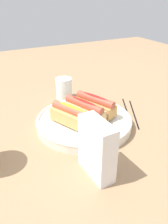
{
  "coord_description": "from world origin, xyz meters",
  "views": [
    {
      "loc": [
        -0.61,
        0.33,
        0.42
      ],
      "look_at": [
        -0.02,
        0.02,
        0.05
      ],
      "focal_mm": 36.93,
      "sensor_mm": 36.0,
      "label": 1
    }
  ],
  "objects_px": {
    "hotdog_front": "(95,104)",
    "water_glass": "(64,89)",
    "hotdog_side": "(72,116)",
    "napkin_box": "(97,149)",
    "serving_bowl": "(84,121)",
    "chopstick_near": "(126,111)",
    "chopstick_far": "(134,113)",
    "hotdog_back": "(84,110)"
  },
  "relations": [
    {
      "from": "hotdog_front",
      "to": "water_glass",
      "type": "distance_m",
      "value": 0.22
    },
    {
      "from": "chopstick_near",
      "to": "serving_bowl",
      "type": "bearing_deg",
      "value": 123.57
    },
    {
      "from": "hotdog_front",
      "to": "hotdog_back",
      "type": "xyz_separation_m",
      "value": [
        -0.02,
        0.05,
        0.0
      ]
    },
    {
      "from": "hotdog_front",
      "to": "water_glass",
      "type": "xyz_separation_m",
      "value": [
        0.22,
        0.02,
        -0.02
      ]
    },
    {
      "from": "napkin_box",
      "to": "serving_bowl",
      "type": "bearing_deg",
      "value": -21.8
    },
    {
      "from": "hotdog_front",
      "to": "hotdog_side",
      "type": "xyz_separation_m",
      "value": [
        -0.04,
        0.1,
        0.0
      ]
    },
    {
      "from": "water_glass",
      "to": "chopstick_far",
      "type": "xyz_separation_m",
      "value": [
        -0.25,
        -0.18,
        -0.04
      ]
    },
    {
      "from": "hotdog_back",
      "to": "chopstick_near",
      "type": "height_order",
      "value": "hotdog_back"
    },
    {
      "from": "hotdog_front",
      "to": "chopstick_far",
      "type": "distance_m",
      "value": 0.17
    },
    {
      "from": "serving_bowl",
      "to": "water_glass",
      "type": "distance_m",
      "value": 0.24
    },
    {
      "from": "water_glass",
      "to": "napkin_box",
      "type": "distance_m",
      "value": 0.46
    },
    {
      "from": "hotdog_front",
      "to": "napkin_box",
      "type": "xyz_separation_m",
      "value": [
        -0.23,
        0.13,
        0.01
      ]
    },
    {
      "from": "chopstick_far",
      "to": "hotdog_back",
      "type": "bearing_deg",
      "value": 116.55
    },
    {
      "from": "serving_bowl",
      "to": "napkin_box",
      "type": "xyz_separation_m",
      "value": [
        -0.21,
        0.08,
        0.06
      ]
    },
    {
      "from": "hotdog_back",
      "to": "napkin_box",
      "type": "relative_size",
      "value": 1.05
    },
    {
      "from": "water_glass",
      "to": "chopstick_near",
      "type": "xyz_separation_m",
      "value": [
        -0.22,
        -0.17,
        -0.04
      ]
    },
    {
      "from": "hotdog_front",
      "to": "chopstick_near",
      "type": "height_order",
      "value": "hotdog_front"
    },
    {
      "from": "napkin_box",
      "to": "chopstick_near",
      "type": "bearing_deg",
      "value": -51.31
    },
    {
      "from": "napkin_box",
      "to": "chopstick_near",
      "type": "relative_size",
      "value": 0.68
    },
    {
      "from": "serving_bowl",
      "to": "chopstick_near",
      "type": "xyz_separation_m",
      "value": [
        0.02,
        -0.19,
        -0.02
      ]
    },
    {
      "from": "hotdog_side",
      "to": "napkin_box",
      "type": "bearing_deg",
      "value": 172.91
    },
    {
      "from": "serving_bowl",
      "to": "hotdog_side",
      "type": "height_order",
      "value": "hotdog_side"
    },
    {
      "from": "hotdog_back",
      "to": "chopstick_near",
      "type": "xyz_separation_m",
      "value": [
        0.02,
        -0.19,
        -0.06
      ]
    },
    {
      "from": "serving_bowl",
      "to": "chopstick_far",
      "type": "height_order",
      "value": "serving_bowl"
    },
    {
      "from": "hotdog_side",
      "to": "hotdog_front",
      "type": "bearing_deg",
      "value": -70.4
    },
    {
      "from": "water_glass",
      "to": "chopstick_near",
      "type": "distance_m",
      "value": 0.28
    },
    {
      "from": "serving_bowl",
      "to": "water_glass",
      "type": "xyz_separation_m",
      "value": [
        0.24,
        -0.03,
        0.02
      ]
    },
    {
      "from": "serving_bowl",
      "to": "chopstick_near",
      "type": "bearing_deg",
      "value": -84.12
    },
    {
      "from": "hotdog_back",
      "to": "water_glass",
      "type": "bearing_deg",
      "value": -6.68
    },
    {
      "from": "serving_bowl",
      "to": "hotdog_back",
      "type": "xyz_separation_m",
      "value": [
        0.0,
        0.0,
        0.04
      ]
    },
    {
      "from": "chopstick_far",
      "to": "water_glass",
      "type": "bearing_deg",
      "value": 65.2
    },
    {
      "from": "napkin_box",
      "to": "chopstick_near",
      "type": "height_order",
      "value": "napkin_box"
    },
    {
      "from": "hotdog_side",
      "to": "napkin_box",
      "type": "height_order",
      "value": "napkin_box"
    },
    {
      "from": "hotdog_back",
      "to": "napkin_box",
      "type": "bearing_deg",
      "value": 160.45
    },
    {
      "from": "water_glass",
      "to": "hotdog_side",
      "type": "bearing_deg",
      "value": 162.69
    },
    {
      "from": "napkin_box",
      "to": "hotdog_back",
      "type": "bearing_deg",
      "value": -21.8
    },
    {
      "from": "serving_bowl",
      "to": "napkin_box",
      "type": "relative_size",
      "value": 2.15
    },
    {
      "from": "hotdog_front",
      "to": "napkin_box",
      "type": "height_order",
      "value": "napkin_box"
    },
    {
      "from": "serving_bowl",
      "to": "hotdog_front",
      "type": "xyz_separation_m",
      "value": [
        0.02,
        -0.05,
        0.04
      ]
    },
    {
      "from": "hotdog_side",
      "to": "napkin_box",
      "type": "distance_m",
      "value": 0.2
    },
    {
      "from": "water_glass",
      "to": "chopstick_far",
      "type": "relative_size",
      "value": 0.41
    },
    {
      "from": "chopstick_near",
      "to": "chopstick_far",
      "type": "distance_m",
      "value": 0.03
    }
  ]
}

